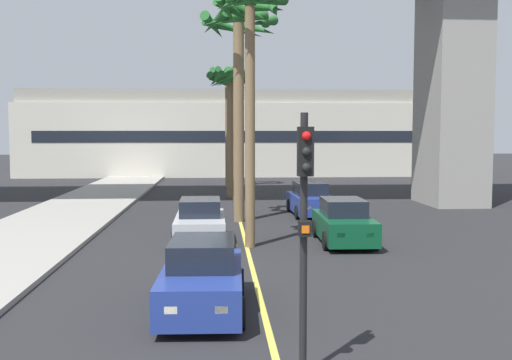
# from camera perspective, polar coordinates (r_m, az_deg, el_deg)

# --- Properties ---
(lane_stripe_center) EXTENTS (0.14, 56.00, 0.01)m
(lane_stripe_center) POSITION_cam_1_polar(r_m,az_deg,el_deg) (25.73, -1.43, -4.22)
(lane_stripe_center) COLOR #DBCC4C
(lane_stripe_center) RESTS_ON ground
(pier_building_backdrop) EXTENTS (37.21, 8.04, 7.70)m
(pier_building_backdrop) POSITION_cam_1_polar(r_m,az_deg,el_deg) (56.53, -2.67, 4.35)
(pier_building_backdrop) COLOR beige
(pier_building_backdrop) RESTS_ON ground
(car_queue_front) EXTENTS (1.86, 4.11, 1.56)m
(car_queue_front) POSITION_cam_1_polar(r_m,az_deg,el_deg) (21.43, -5.28, -4.05)
(car_queue_front) COLOR #B7BABF
(car_queue_front) RESTS_ON ground
(car_queue_second) EXTENTS (1.94, 4.15, 1.56)m
(car_queue_second) POSITION_cam_1_polar(r_m,az_deg,el_deg) (13.41, -5.07, -9.21)
(car_queue_second) COLOR navy
(car_queue_second) RESTS_ON ground
(car_queue_third) EXTENTS (1.93, 4.15, 1.56)m
(car_queue_third) POSITION_cam_1_polar(r_m,az_deg,el_deg) (28.67, 5.14, -1.90)
(car_queue_third) COLOR navy
(car_queue_third) RESTS_ON ground
(car_queue_fourth) EXTENTS (1.91, 4.14, 1.56)m
(car_queue_fourth) POSITION_cam_1_polar(r_m,az_deg,el_deg) (21.59, 8.26, -4.02)
(car_queue_fourth) COLOR #0C4728
(car_queue_fourth) RESTS_ON ground
(traffic_light_median_near) EXTENTS (0.24, 0.37, 4.20)m
(traffic_light_median_near) POSITION_cam_1_polar(r_m,az_deg,el_deg) (9.46, 4.58, -2.66)
(traffic_light_median_near) COLOR black
(traffic_light_median_near) RESTS_ON ground
(palm_tree_near_median) EXTENTS (2.86, 2.86, 7.60)m
(palm_tree_near_median) POSITION_cam_1_polar(r_m,az_deg,el_deg) (36.39, -2.48, 8.02)
(palm_tree_near_median) COLOR brown
(palm_tree_near_median) RESTS_ON ground
(palm_tree_mid_median) EXTENTS (2.84, 2.88, 8.58)m
(palm_tree_mid_median) POSITION_cam_1_polar(r_m,az_deg,el_deg) (43.17, -2.60, 8.18)
(palm_tree_mid_median) COLOR brown
(palm_tree_mid_median) RESTS_ON ground
(palm_tree_far_median) EXTENTS (3.48, 3.43, 9.09)m
(palm_tree_far_median) POSITION_cam_1_polar(r_m,az_deg,el_deg) (26.55, -1.65, 11.70)
(palm_tree_far_median) COLOR brown
(palm_tree_far_median) RESTS_ON ground
(palm_tree_farthest_median) EXTENTS (2.61, 2.63, 8.65)m
(palm_tree_farthest_median) POSITION_cam_1_polar(r_m,az_deg,el_deg) (20.67, -0.65, 13.54)
(palm_tree_farthest_median) COLOR brown
(palm_tree_farthest_median) RESTS_ON ground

